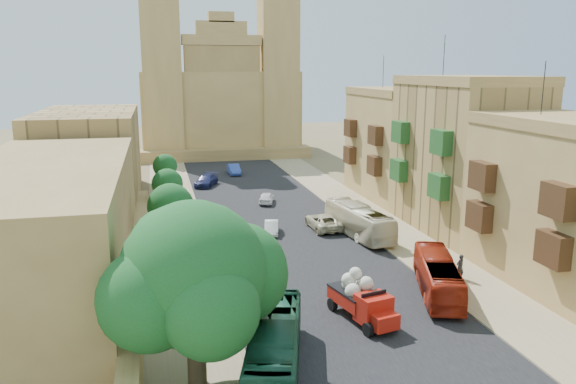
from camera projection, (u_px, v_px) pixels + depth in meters
name	position (u px, v px, depth m)	size (l,w,h in m)	color
road_surface	(278.00, 224.00, 52.99)	(14.00, 140.00, 0.01)	black
sidewalk_east	(373.00, 218.00, 55.11)	(5.00, 140.00, 0.01)	#998864
sidewalk_west	(176.00, 231.00, 50.87)	(5.00, 140.00, 0.01)	#998864
kerb_east	(349.00, 219.00, 54.54)	(0.25, 140.00, 0.12)	#998864
kerb_west	(204.00, 229.00, 51.41)	(0.25, 140.00, 0.12)	#998864
townhouse_b	(573.00, 203.00, 37.28)	(9.00, 14.00, 14.90)	#A4824A
townhouse_c	(463.00, 154.00, 50.33)	(9.00, 14.00, 17.40)	tan
townhouse_d	(398.00, 143.00, 63.80)	(9.00, 14.00, 15.90)	#A4824A
west_wall	(139.00, 260.00, 40.49)	(1.00, 40.00, 1.80)	#A4824A
west_building_low	(48.00, 228.00, 36.66)	(10.00, 28.00, 8.40)	olive
west_building_mid	(90.00, 157.00, 61.21)	(10.00, 22.00, 10.00)	tan
church	(219.00, 98.00, 97.19)	(28.00, 22.50, 36.30)	#A4824A
ficus_tree	(196.00, 279.00, 25.06)	(8.74, 8.04, 8.74)	#3D2F1E
street_tree_a	(177.00, 263.00, 32.95)	(3.14, 3.14, 4.83)	#3D2F1E
street_tree_b	(171.00, 206.00, 44.25)	(3.65, 3.65, 5.61)	#3D2F1E
street_tree_c	(167.00, 184.00, 55.78)	(3.08, 3.08, 4.74)	#3D2F1E
street_tree_d	(165.00, 166.00, 67.24)	(2.91, 2.91, 4.47)	#3D2F1E
red_truck	(362.00, 299.00, 32.54)	(3.02, 5.37, 2.98)	#B61A0E
olive_pickup	(369.00, 229.00, 48.01)	(3.00, 5.21, 2.02)	#39541F
bus_green_north	(275.00, 347.00, 26.77)	(2.26, 9.66, 2.69)	#1D553B
bus_red_east	(438.00, 276.00, 36.33)	(2.08, 8.88, 2.47)	#A2240F
bus_cream_east	(358.00, 221.00, 49.15)	(2.28, 9.73, 2.71)	beige
car_blue_a	(247.00, 254.00, 42.32)	(1.63, 4.04, 1.38)	#526CCC
car_white_a	(271.00, 227.00, 49.96)	(1.19, 3.42, 1.13)	white
car_cream	(323.00, 221.00, 51.35)	(2.38, 5.16, 1.43)	beige
car_dkblue	(206.00, 180.00, 70.38)	(2.00, 4.91, 1.42)	navy
car_white_b	(267.00, 198.00, 61.30)	(1.47, 3.65, 1.24)	white
car_blue_b	(234.00, 169.00, 78.30)	(1.47, 4.23, 1.39)	blue
pedestrian_a	(460.00, 267.00, 39.00)	(0.65, 0.43, 1.79)	#272629
pedestrian_c	(437.00, 271.00, 38.61)	(0.92, 0.38, 1.57)	#2B2B33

